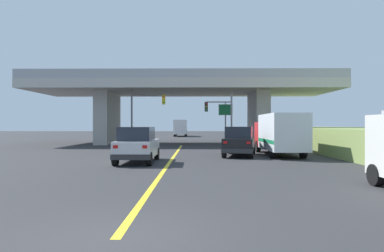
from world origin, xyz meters
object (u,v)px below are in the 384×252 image
(suv_lead, at_px, (138,145))
(box_truck, at_px, (280,133))
(traffic_signal_nearside, at_px, (222,114))
(highway_sign, at_px, (226,114))
(semi_truck_distant, at_px, (181,128))
(suv_crossing, at_px, (240,141))
(traffic_signal_farside, at_px, (143,109))

(suv_lead, bearing_deg, box_truck, 26.51)
(box_truck, xyz_separation_m, traffic_signal_nearside, (-3.25, 9.71, 1.73))
(highway_sign, bearing_deg, semi_truck_distant, 102.33)
(box_truck, relative_size, highway_sign, 1.57)
(highway_sign, bearing_deg, suv_crossing, -90.74)
(suv_lead, xyz_separation_m, suv_crossing, (6.31, 4.00, -0.00))
(semi_truck_distant, bearing_deg, traffic_signal_farside, -94.86)
(suv_lead, distance_m, semi_truck_distant, 44.25)
(traffic_signal_nearside, height_order, highway_sign, traffic_signal_nearside)
(suv_crossing, height_order, highway_sign, highway_sign)
(suv_lead, height_order, suv_crossing, same)
(box_truck, xyz_separation_m, highway_sign, (-2.73, 11.88, 1.75))
(semi_truck_distant, bearing_deg, box_truck, -77.48)
(box_truck, bearing_deg, semi_truck_distant, 102.52)
(semi_truck_distant, bearing_deg, highway_sign, -77.67)
(traffic_signal_farside, relative_size, highway_sign, 1.31)
(suv_crossing, height_order, semi_truck_distant, semi_truck_distant)
(traffic_signal_farside, height_order, highway_sign, traffic_signal_farside)
(suv_crossing, relative_size, box_truck, 0.68)
(highway_sign, bearing_deg, box_truck, -77.06)
(suv_lead, bearing_deg, highway_sign, 68.54)
(suv_lead, height_order, box_truck, box_truck)
(semi_truck_distant, bearing_deg, traffic_signal_nearside, -79.50)
(suv_crossing, xyz_separation_m, traffic_signal_nearside, (-0.36, 10.30, 2.26))
(suv_lead, distance_m, traffic_signal_farside, 15.31)
(traffic_signal_farside, distance_m, semi_truck_distant, 29.51)
(suv_crossing, bearing_deg, suv_lead, -135.59)
(suv_lead, relative_size, semi_truck_distant, 0.60)
(traffic_signal_farside, bearing_deg, box_truck, -42.43)
(box_truck, relative_size, traffic_signal_nearside, 1.33)
(semi_truck_distant, bearing_deg, suv_crossing, -81.64)
(box_truck, height_order, traffic_signal_farside, traffic_signal_farside)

